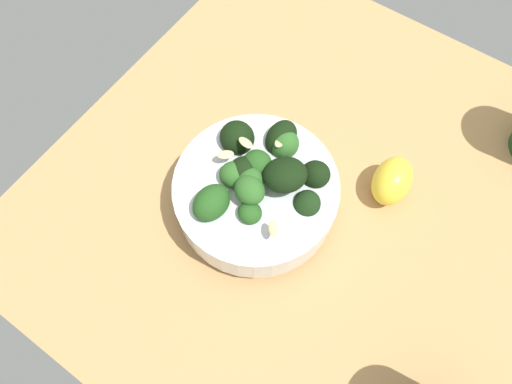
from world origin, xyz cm
name	(u,v)px	position (x,y,z in cm)	size (l,w,h in cm)	color
ground_plane	(319,204)	(0.00, 0.00, -2.50)	(62.32, 62.32, 5.00)	tan
bowl_of_broccoli	(257,189)	(5.27, -5.68, 4.26)	(17.84, 17.84, 10.23)	white
lemon_wedge	(392,181)	(-4.96, 5.98, 2.54)	(6.02, 4.28, 5.09)	yellow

